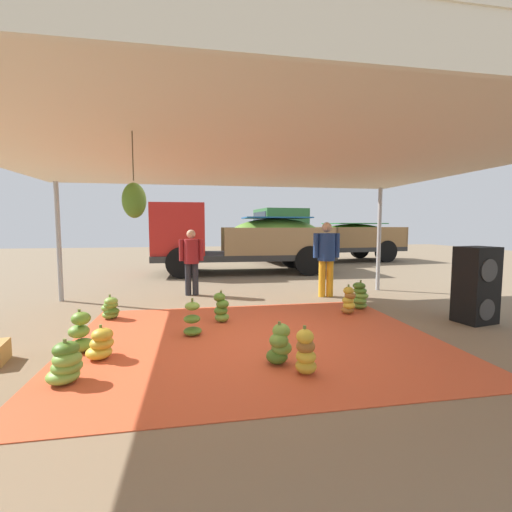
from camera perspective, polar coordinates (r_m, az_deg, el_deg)
The scene contains 18 objects.
ground_plane at distance 8.10m, azimuth -3.75°, elevation -6.85°, with size 40.00×40.00×0.00m, color #7F6B51.
tarp_orange at distance 5.23m, azimuth -0.04°, elevation -13.50°, with size 5.27×4.18×0.01m, color #D1512D.
tent_canopy at distance 4.95m, azimuth 0.05°, elevation 15.90°, with size 8.00×7.00×2.68m.
banana_bunch_0 at distance 4.28m, azimuth 3.89°, elevation -14.48°, with size 0.40×0.37×0.52m.
banana_bunch_1 at distance 7.25m, azimuth 16.76°, elevation -6.41°, with size 0.43×0.41×0.58m.
banana_bunch_2 at distance 6.04m, azimuth -5.75°, elevation -8.59°, with size 0.35×0.35×0.55m.
banana_bunch_3 at distance 4.84m, azimuth -24.24°, elevation -13.17°, with size 0.40×0.38×0.43m.
banana_bunch_4 at distance 4.05m, azimuth 8.20°, elevation -15.54°, with size 0.32×0.32×0.55m.
banana_bunch_5 at distance 5.39m, azimuth -10.48°, elevation -10.39°, with size 0.38×0.38×0.57m.
banana_bunch_6 at distance 4.32m, azimuth -28.91°, elevation -15.31°, with size 0.48×0.46×0.47m.
banana_bunch_7 at distance 6.74m, azimuth -22.89°, elevation -8.00°, with size 0.40×0.40×0.44m.
banana_bunch_8 at distance 5.19m, azimuth -26.91°, elevation -11.31°, with size 0.41×0.41×0.57m.
banana_bunch_9 at distance 6.76m, azimuth 15.04°, elevation -7.22°, with size 0.34×0.34×0.56m.
cargo_truck_main at distance 12.26m, azimuth -2.90°, elevation 3.02°, with size 6.21×2.65×2.40m.
cargo_truck_far at distance 16.31m, azimuth 11.12°, elevation 3.30°, with size 6.95×2.99×2.40m.
worker_0 at distance 8.22m, azimuth 11.54°, elevation 0.41°, with size 0.64×0.39×1.75m.
worker_1 at distance 8.37m, azimuth -10.62°, elevation -0.19°, with size 0.58×0.35×1.57m.
speaker_stack at distance 7.04m, azimuth 32.56°, elevation -4.04°, with size 0.67×0.59×1.31m.
Camera 1 is at (-0.86, -4.88, 1.67)m, focal length 24.23 mm.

